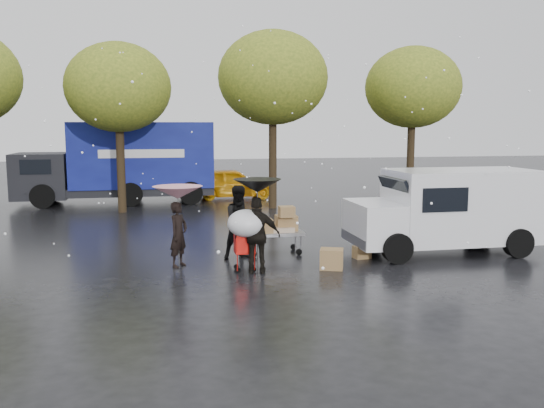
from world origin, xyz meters
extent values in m
plane|color=black|center=(0.00, 0.00, 0.00)|extent=(90.00, 90.00, 0.00)
imported|color=black|center=(-1.65, 0.71, 0.78)|extent=(0.64, 0.68, 1.57)
imported|color=black|center=(-0.07, 1.27, 0.93)|extent=(1.03, 0.87, 1.86)
imported|color=black|center=(0.09, -0.29, 0.88)|extent=(1.10, 0.63, 1.76)
cylinder|color=#4C4C4C|center=(-1.65, 0.71, 0.89)|extent=(0.02, 0.02, 1.79)
cone|color=#E95F76|center=(-1.65, 0.71, 1.79)|extent=(1.18, 1.18, 0.30)
sphere|color=#4C4C4C|center=(-1.65, 0.71, 1.82)|extent=(0.06, 0.06, 0.06)
cylinder|color=#4C4C4C|center=(0.09, -0.29, 1.01)|extent=(0.02, 0.02, 2.02)
cone|color=black|center=(0.09, -0.29, 2.02)|extent=(1.09, 1.09, 0.30)
sphere|color=#4C4C4C|center=(0.09, -0.29, 2.05)|extent=(0.06, 0.06, 0.06)
cube|color=slate|center=(0.87, 1.66, 0.55)|extent=(1.50, 0.80, 0.08)
cylinder|color=slate|center=(0.12, 1.66, 0.80)|extent=(0.04, 0.04, 0.60)
cube|color=olive|center=(1.22, 1.76, 0.79)|extent=(0.55, 0.45, 0.40)
cube|color=olive|center=(0.57, 1.56, 0.77)|extent=(0.45, 0.40, 0.35)
cube|color=olive|center=(1.17, 1.51, 1.13)|extent=(0.40, 0.35, 0.28)
cube|color=tan|center=(0.92, 1.66, 0.65)|extent=(0.90, 0.55, 0.12)
cylinder|color=black|center=(0.27, 1.34, 0.08)|extent=(0.16, 0.05, 0.16)
cylinder|color=black|center=(0.27, 1.98, 0.08)|extent=(0.16, 0.05, 0.16)
cylinder|color=black|center=(1.47, 1.34, 0.08)|extent=(0.16, 0.05, 0.16)
cylinder|color=black|center=(1.47, 1.98, 0.08)|extent=(0.16, 0.05, 0.16)
cube|color=#BD100A|center=(-0.16, 0.01, 0.65)|extent=(0.47, 0.41, 0.45)
cylinder|color=#BD100A|center=(-0.16, -0.18, 1.02)|extent=(0.42, 0.02, 0.02)
cylinder|color=#4C4C4C|center=(-0.16, -0.18, 0.95)|extent=(0.02, 0.02, 0.60)
ellipsoid|color=white|center=(-0.16, -0.18, 1.15)|extent=(0.84, 0.84, 0.63)
cylinder|color=black|center=(-0.34, -0.15, 0.06)|extent=(0.12, 0.04, 0.12)
cylinder|color=black|center=(-0.34, 0.17, 0.06)|extent=(0.12, 0.04, 0.12)
cylinder|color=black|center=(0.02, -0.15, 0.06)|extent=(0.12, 0.04, 0.12)
cylinder|color=black|center=(0.02, 0.17, 0.06)|extent=(0.12, 0.04, 0.12)
cube|color=white|center=(5.81, 0.92, 1.25)|extent=(3.80, 2.00, 1.90)
cube|color=white|center=(3.41, 0.92, 0.85)|extent=(1.20, 1.95, 1.10)
cube|color=black|center=(3.96, 0.92, 1.70)|extent=(0.37, 1.70, 0.67)
cube|color=slate|center=(2.86, 0.92, 0.45)|extent=(0.12, 1.90, 0.25)
cylinder|color=black|center=(3.61, -0.03, 0.38)|extent=(0.76, 0.28, 0.76)
cylinder|color=black|center=(3.61, 1.87, 0.38)|extent=(0.76, 0.28, 0.76)
cylinder|color=black|center=(6.91, -0.03, 0.38)|extent=(0.76, 0.28, 0.76)
cylinder|color=black|center=(6.91, 1.87, 0.38)|extent=(0.76, 0.28, 0.76)
cube|color=navy|center=(-2.74, 12.81, 2.10)|extent=(6.00, 2.50, 2.80)
cube|color=black|center=(-6.94, 12.81, 1.25)|extent=(2.20, 2.40, 1.90)
cube|color=black|center=(-3.74, 12.81, 0.55)|extent=(8.00, 2.30, 0.35)
cube|color=white|center=(-2.74, 11.55, 2.20)|extent=(3.50, 0.03, 0.35)
cylinder|color=black|center=(-6.74, 11.66, 0.50)|extent=(1.00, 0.30, 1.00)
cylinder|color=black|center=(-6.74, 13.96, 0.50)|extent=(1.00, 0.30, 1.00)
cylinder|color=black|center=(-0.74, 11.66, 0.50)|extent=(1.00, 0.30, 1.00)
cylinder|color=black|center=(-0.74, 13.96, 0.50)|extent=(1.00, 0.30, 1.00)
cube|color=olive|center=(1.87, -0.24, 0.24)|extent=(0.65, 0.58, 0.48)
cube|color=olive|center=(2.95, 0.67, 0.16)|extent=(0.45, 0.37, 0.31)
imported|color=#F0A30C|center=(1.23, 13.44, 0.71)|extent=(4.17, 1.75, 1.41)
cylinder|color=black|center=(-3.50, 10.00, 2.24)|extent=(0.32, 0.32, 4.48)
ellipsoid|color=#4A611B|center=(-3.50, 10.00, 4.80)|extent=(4.00, 4.00, 3.40)
cylinder|color=black|center=(2.50, 10.00, 2.45)|extent=(0.32, 0.32, 4.90)
ellipsoid|color=#4A611B|center=(2.50, 10.00, 5.25)|extent=(4.40, 4.40, 3.74)
cylinder|color=black|center=(8.50, 10.00, 2.31)|extent=(0.32, 0.32, 4.62)
ellipsoid|color=#4A611B|center=(8.50, 10.00, 4.95)|extent=(4.00, 4.00, 3.40)
camera|label=1|loc=(-2.08, -12.96, 3.36)|focal=38.00mm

